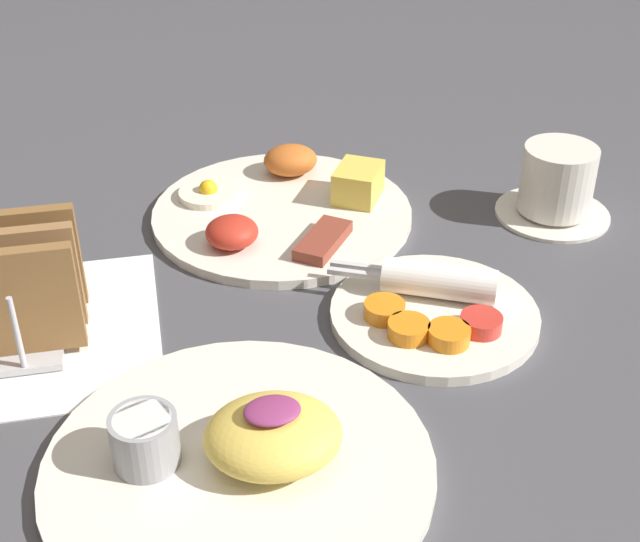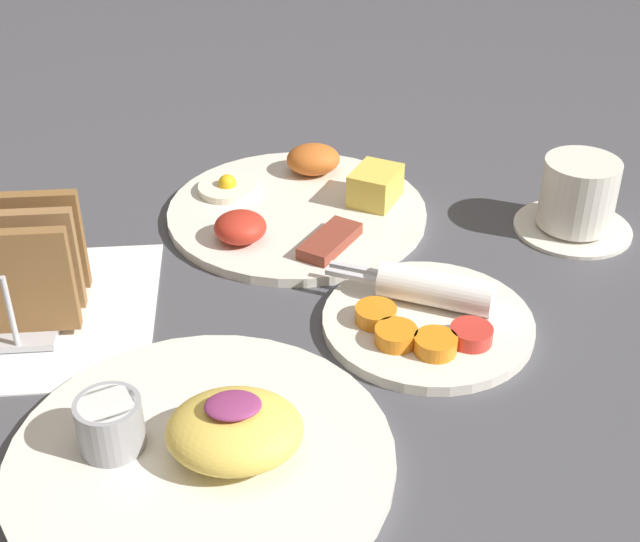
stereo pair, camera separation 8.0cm
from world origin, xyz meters
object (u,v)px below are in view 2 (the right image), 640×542
at_px(coffee_cup, 580,199).
at_px(plate_breakfast, 302,205).
at_px(plate_condiments, 431,317).
at_px(plate_foreground, 206,447).
at_px(toast_rack, 24,267).

bearing_deg(coffee_cup, plate_breakfast, 168.46).
xyz_separation_m(plate_breakfast, coffee_cup, (0.28, -0.06, 0.03)).
bearing_deg(plate_breakfast, plate_condiments, -65.16).
height_order(plate_condiments, plate_foreground, plate_foreground).
relative_size(plate_breakfast, coffee_cup, 2.27).
bearing_deg(toast_rack, plate_foreground, -51.19).
bearing_deg(coffee_cup, toast_rack, -168.86).
height_order(plate_breakfast, plate_condiments, plate_breakfast).
height_order(toast_rack, coffee_cup, toast_rack).
height_order(plate_breakfast, toast_rack, toast_rack).
height_order(plate_condiments, coffee_cup, coffee_cup).
relative_size(plate_breakfast, plate_foreground, 0.97).
bearing_deg(coffee_cup, plate_foreground, -141.20).
distance_m(plate_breakfast, coffee_cup, 0.29).
distance_m(plate_foreground, coffee_cup, 0.48).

